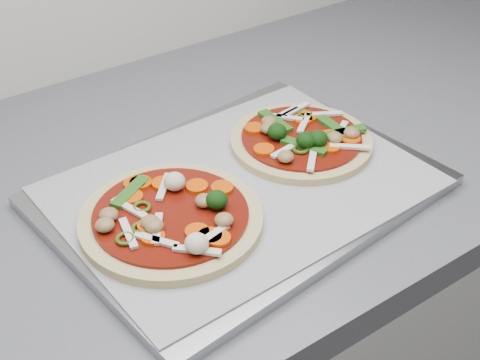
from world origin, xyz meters
TOP-DOWN VIEW (x-y plane):
  - baking_tray at (0.43, 1.22)m, footprint 0.45×0.35m
  - parchment at (0.43, 1.22)m, footprint 0.42×0.31m
  - pizza_left at (0.33, 1.20)m, footprint 0.21×0.21m
  - pizza_right at (0.54, 1.24)m, footprint 0.24×0.24m

SIDE VIEW (x-z plane):
  - baking_tray at x=0.43m, z-range 0.90..0.91m
  - parchment at x=0.43m, z-range 0.91..0.92m
  - pizza_right at x=0.54m, z-range 0.91..0.94m
  - pizza_left at x=0.33m, z-range 0.91..0.94m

